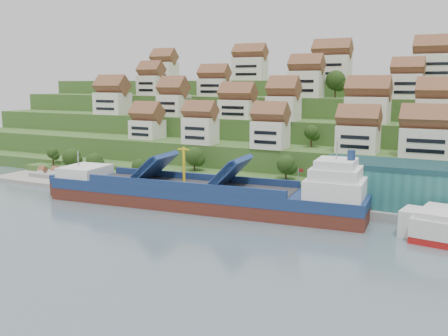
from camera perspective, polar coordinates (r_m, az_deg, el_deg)
The scene contains 9 objects.
ground at distance 119.27m, azimuth -1.42°, elevation -4.95°, with size 300.00×300.00×0.00m, color slate.
quay at distance 124.96m, azimuth 10.02°, elevation -3.90°, with size 180.00×14.00×2.20m, color gray.
pebble_beach at distance 162.91m, azimuth -17.55°, elevation -1.24°, with size 45.00×20.00×1.00m, color gray.
hillside at distance 213.06m, azimuth 12.02°, elevation 4.26°, with size 260.00×128.00×31.00m.
hillside_village at distance 173.09m, azimuth 9.01°, elevation 8.06°, with size 155.20×64.65×29.25m.
hillside_trees at distance 159.16m, azimuth 4.94°, elevation 5.01°, with size 139.54×62.54×31.72m.
flagpole at distance 119.62m, azimuth 8.53°, elevation -1.63°, with size 1.28×0.16×8.00m.
beach_huts at distance 163.16m, azimuth -18.38°, elevation -0.69°, with size 14.40×3.70×2.20m.
cargo_ship at distance 120.46m, azimuth -1.88°, elevation -3.16°, with size 80.39×18.93×17.69m.
Camera 1 is at (55.22, -101.30, 30.25)m, focal length 40.00 mm.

